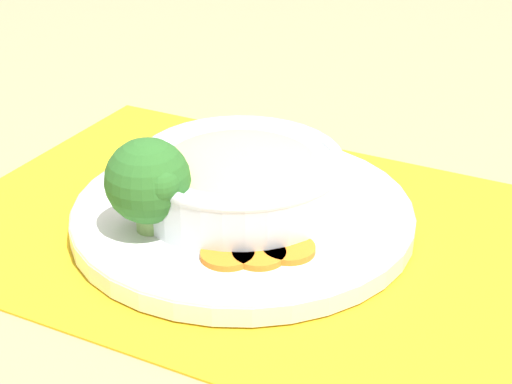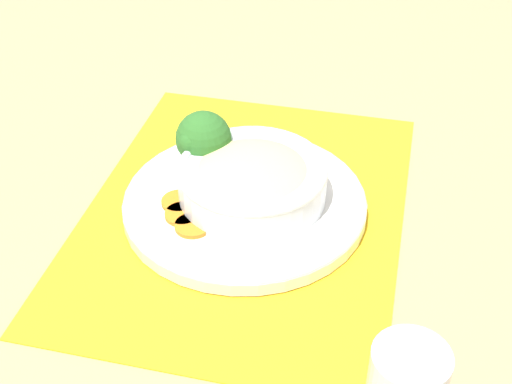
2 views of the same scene
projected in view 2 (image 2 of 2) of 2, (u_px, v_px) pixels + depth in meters
ground_plane at (245, 212)px, 0.87m from camera, size 4.00×4.00×0.00m
placemat at (245, 211)px, 0.87m from camera, size 0.53×0.41×0.00m
plate at (245, 202)px, 0.86m from camera, size 0.29×0.29×0.02m
bowl at (252, 178)px, 0.85m from camera, size 0.18×0.18×0.05m
broccoli_floret at (203, 139)px, 0.88m from camera, size 0.07×0.07×0.08m
carrot_slice_near at (179, 202)px, 0.85m from camera, size 0.04×0.04×0.01m
carrot_slice_middle at (183, 214)px, 0.83m from camera, size 0.04×0.04×0.01m
carrot_slice_far at (193, 226)px, 0.82m from camera, size 0.04×0.04×0.01m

